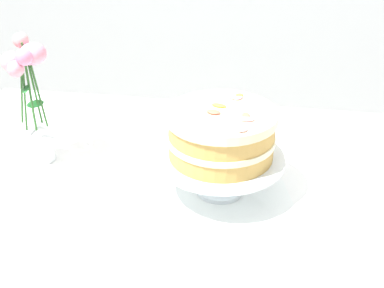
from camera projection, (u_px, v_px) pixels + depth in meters
name	position (u px, v px, depth m)	size (l,w,h in m)	color
dining_table	(173.00, 222.00, 1.22)	(1.40, 1.00, 0.74)	white
linen_napkin	(219.00, 192.00, 1.17)	(0.32, 0.32, 0.00)	white
cake_stand	(220.00, 162.00, 1.13)	(0.29, 0.29, 0.10)	silver
layer_cake	(221.00, 133.00, 1.09)	(0.24, 0.24, 0.12)	tan
flower_vase	(33.00, 105.00, 1.23)	(0.12, 0.10, 0.33)	silver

